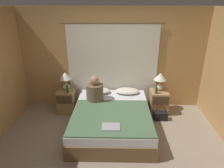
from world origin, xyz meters
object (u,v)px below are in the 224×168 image
person_left_in_bed (95,91)px  handbag_on_floor (160,116)px  nightstand_right (158,102)px  beer_bottle_on_right_stand (156,90)px  bed (112,119)px  lamp_right (160,79)px  laptop_on_bed (111,127)px  pillow_left (98,91)px  pillow_right (127,91)px  lamp_left (65,78)px  beer_bottle_on_left_stand (68,89)px  nightstand_left (67,101)px

person_left_in_bed → handbag_on_floor: person_left_in_bed is taller
nightstand_right → beer_bottle_on_right_stand: 0.40m
bed → lamp_right: size_ratio=4.55×
beer_bottle_on_right_stand → laptop_on_bed: 1.68m
bed → beer_bottle_on_right_stand: 1.28m
pillow_left → handbag_on_floor: pillow_left is taller
lamp_right → pillow_left: (-1.50, -0.02, -0.32)m
pillow_left → pillow_right: bearing=0.0°
lamp_left → pillow_left: (0.79, -0.02, -0.32)m
beer_bottle_on_left_stand → beer_bottle_on_right_stand: size_ratio=1.08×
pillow_right → person_left_in_bed: (-0.75, -0.40, 0.17)m
beer_bottle_on_left_stand → pillow_right: bearing=7.2°
bed → handbag_on_floor: bed is taller
handbag_on_floor → lamp_right: bearing=88.9°
nightstand_left → handbag_on_floor: bearing=-9.1°
pillow_right → handbag_on_floor: size_ratio=1.66×
lamp_right → pillow_right: lamp_right is taller
nightstand_left → beer_bottle_on_right_stand: beer_bottle_on_right_stand is taller
lamp_left → pillow_left: size_ratio=0.75×
nightstand_left → person_left_in_bed: (0.75, -0.34, 0.43)m
lamp_right → bed: bearing=-144.6°
person_left_in_bed → pillow_right: bearing=28.0°
bed → nightstand_left: nightstand_left is taller
lamp_right → person_left_in_bed: person_left_in_bed is taller
handbag_on_floor → beer_bottle_on_right_stand: bearing=112.0°
lamp_right → beer_bottle_on_right_stand: (-0.11, -0.20, -0.21)m
bed → pillow_right: 0.92m
person_left_in_bed → beer_bottle_on_right_stand: person_left_in_bed is taller
beer_bottle_on_right_stand → laptop_on_bed: size_ratio=0.67×
pillow_left → laptop_on_bed: bearing=-76.2°
lamp_right → laptop_on_bed: bearing=-127.0°
lamp_right → handbag_on_floor: lamp_right is taller
lamp_right → beer_bottle_on_right_stand: bearing=-118.9°
pillow_left → beer_bottle_on_left_stand: beer_bottle_on_left_stand is taller
pillow_right → laptop_on_bed: bearing=-103.3°
lamp_right → pillow_right: bearing=-178.9°
lamp_left → pillow_left: bearing=-1.1°
nightstand_right → beer_bottle_on_left_stand: 2.25m
lamp_left → pillow_right: (1.50, -0.02, -0.32)m
person_left_in_bed → handbag_on_floor: size_ratio=1.67×
lamp_left → beer_bottle_on_left_stand: lamp_left is taller
pillow_left → nightstand_right: bearing=-2.2°
handbag_on_floor → pillow_left: bearing=164.1°
lamp_left → laptop_on_bed: bearing=-52.7°
nightstand_right → pillow_right: 0.83m
bed → lamp_left: (-1.14, 0.81, 0.63)m
lamp_left → beer_bottle_on_left_stand: bearing=-67.9°
beer_bottle_on_left_stand → laptop_on_bed: size_ratio=0.72×
bed → nightstand_left: 1.36m
lamp_left → lamp_right: bearing=0.0°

